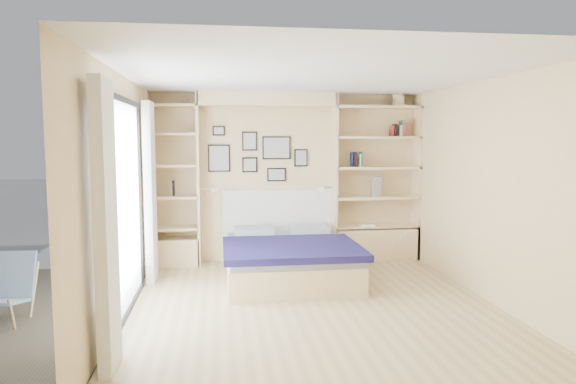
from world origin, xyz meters
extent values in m
plane|color=tan|center=(0.00, 0.00, 0.00)|extent=(4.50, 4.50, 0.00)
plane|color=#DEBF84|center=(0.00, 2.25, 1.25)|extent=(4.00, 0.00, 4.00)
plane|color=#DEBF84|center=(0.00, -2.25, 1.25)|extent=(4.00, 0.00, 4.00)
plane|color=#DEBF84|center=(-2.00, 0.00, 1.25)|extent=(0.00, 4.50, 4.50)
plane|color=#DEBF84|center=(2.00, 0.00, 1.25)|extent=(0.00, 4.50, 4.50)
plane|color=white|center=(0.00, 0.00, 2.50)|extent=(4.50, 4.50, 0.00)
cube|color=beige|center=(-1.30, 2.08, 1.25)|extent=(0.04, 0.35, 2.50)
cube|color=beige|center=(0.70, 2.08, 1.25)|extent=(0.04, 0.35, 2.50)
cube|color=beige|center=(-0.30, 2.08, 2.40)|extent=(2.00, 0.35, 0.20)
cube|color=beige|center=(1.98, 2.08, 1.25)|extent=(0.04, 0.35, 2.50)
cube|color=beige|center=(-1.98, 2.08, 1.25)|extent=(0.04, 0.35, 2.50)
cube|color=beige|center=(1.35, 2.08, 0.25)|extent=(1.30, 0.35, 0.50)
cube|color=beige|center=(-1.65, 2.08, 0.20)|extent=(0.70, 0.35, 0.40)
cube|color=black|center=(-1.97, 0.00, 2.23)|extent=(0.04, 2.08, 0.06)
cube|color=black|center=(-1.97, 0.00, 0.03)|extent=(0.04, 2.08, 0.06)
cube|color=black|center=(-1.97, -1.02, 1.10)|extent=(0.04, 0.06, 2.20)
cube|color=black|center=(-1.97, 1.02, 1.10)|extent=(0.04, 0.06, 2.20)
cube|color=silver|center=(-1.98, 0.00, 1.12)|extent=(0.01, 2.00, 2.20)
cube|color=white|center=(-1.88, -1.30, 1.15)|extent=(0.10, 0.45, 2.30)
cube|color=white|center=(-1.88, 1.30, 1.15)|extent=(0.10, 0.45, 2.30)
cube|color=beige|center=(1.35, 2.08, 0.50)|extent=(1.30, 0.35, 0.04)
cube|color=beige|center=(1.35, 2.08, 0.95)|extent=(1.30, 0.35, 0.04)
cube|color=beige|center=(1.35, 2.08, 1.40)|extent=(1.30, 0.35, 0.04)
cube|color=beige|center=(1.35, 2.08, 1.85)|extent=(1.30, 0.35, 0.04)
cube|color=beige|center=(1.35, 2.08, 2.30)|extent=(1.30, 0.35, 0.04)
cube|color=beige|center=(-1.65, 2.08, 0.55)|extent=(0.70, 0.35, 0.04)
cube|color=beige|center=(-1.65, 2.08, 1.00)|extent=(0.70, 0.35, 0.04)
cube|color=beige|center=(-1.65, 2.08, 1.45)|extent=(0.70, 0.35, 0.04)
cube|color=beige|center=(-1.65, 2.08, 1.90)|extent=(0.70, 0.35, 0.04)
cube|color=beige|center=(-1.65, 2.08, 2.30)|extent=(0.70, 0.35, 0.04)
cube|color=beige|center=(-0.12, 1.18, 0.17)|extent=(1.60, 2.00, 0.35)
cube|color=#9FA3AD|center=(-0.12, 1.18, 0.40)|extent=(1.56, 1.96, 0.10)
cube|color=#16133F|center=(-0.12, 0.84, 0.47)|extent=(1.70, 1.40, 0.08)
cube|color=#9FA3AD|center=(-0.51, 1.88, 0.51)|extent=(0.55, 0.40, 0.12)
cube|color=#9FA3AD|center=(0.28, 1.88, 0.51)|extent=(0.55, 0.40, 0.12)
cube|color=white|center=(-0.12, 2.22, 0.72)|extent=(1.70, 0.04, 0.70)
cube|color=black|center=(-1.00, 2.23, 1.55)|extent=(0.32, 0.02, 0.40)
cube|color=gray|center=(-1.00, 2.21, 1.55)|extent=(0.28, 0.01, 0.36)
cube|color=black|center=(-0.55, 2.23, 1.80)|extent=(0.22, 0.02, 0.28)
cube|color=gray|center=(-0.55, 2.21, 1.80)|extent=(0.18, 0.01, 0.24)
cube|color=black|center=(-0.55, 2.23, 1.45)|extent=(0.22, 0.02, 0.22)
cube|color=gray|center=(-0.55, 2.21, 1.45)|extent=(0.18, 0.01, 0.18)
cube|color=black|center=(-0.15, 2.23, 1.70)|extent=(0.42, 0.02, 0.34)
cube|color=gray|center=(-0.15, 2.21, 1.70)|extent=(0.38, 0.01, 0.30)
cube|color=black|center=(-0.15, 2.23, 1.30)|extent=(0.28, 0.02, 0.20)
cube|color=gray|center=(-0.15, 2.21, 1.30)|extent=(0.24, 0.01, 0.16)
cube|color=black|center=(0.22, 2.23, 1.55)|extent=(0.20, 0.02, 0.26)
cube|color=gray|center=(0.22, 2.21, 1.55)|extent=(0.16, 0.01, 0.22)
cube|color=black|center=(-1.00, 2.23, 1.95)|extent=(0.18, 0.02, 0.14)
cube|color=gray|center=(-1.00, 2.21, 1.95)|extent=(0.14, 0.01, 0.10)
cylinder|color=silver|center=(-1.16, 2.00, 1.12)|extent=(0.20, 0.02, 0.02)
cone|color=white|center=(-1.06, 2.00, 1.10)|extent=(0.13, 0.12, 0.15)
cylinder|color=silver|center=(0.56, 2.00, 1.12)|extent=(0.20, 0.02, 0.02)
cone|color=white|center=(0.46, 2.00, 1.10)|extent=(0.13, 0.12, 0.15)
cube|color=#A32F14|center=(0.97, 2.07, 1.52)|extent=(0.02, 0.15, 0.20)
cube|color=navy|center=(0.97, 2.07, 1.53)|extent=(0.03, 0.15, 0.21)
cube|color=black|center=(1.01, 2.07, 1.53)|extent=(0.03, 0.15, 0.22)
cube|color=#BFB28C|center=(1.08, 2.07, 1.51)|extent=(0.04, 0.15, 0.19)
cube|color=#26593F|center=(1.10, 2.07, 1.53)|extent=(0.03, 0.15, 0.22)
cube|color=#A51E1E|center=(1.57, 2.07, 1.95)|extent=(0.02, 0.15, 0.16)
cube|color=black|center=(1.62, 2.07, 1.96)|extent=(0.03, 0.15, 0.18)
cube|color=tan|center=(1.70, 2.07, 1.95)|extent=(0.04, 0.15, 0.17)
cube|color=#2B6144|center=(1.73, 2.07, 1.99)|extent=(0.03, 0.15, 0.24)
cube|color=#B62933|center=(1.75, 2.07, 1.98)|extent=(0.03, 0.15, 0.21)
cube|color=black|center=(-1.65, 2.07, 1.13)|extent=(0.03, 0.15, 0.22)
cube|color=#BFB28C|center=(-1.67, 2.07, 1.11)|extent=(0.03, 0.15, 0.19)
cube|color=beige|center=(1.66, 2.07, 2.40)|extent=(0.13, 0.13, 0.15)
cone|color=beige|center=(1.66, 2.07, 2.51)|extent=(0.20, 0.20, 0.08)
cube|color=slate|center=(1.35, 2.07, 1.12)|extent=(0.12, 0.12, 0.30)
cube|color=white|center=(1.20, 2.02, 0.54)|extent=(0.22, 0.16, 0.03)
cylinder|color=tan|center=(-2.96, -0.39, 0.17)|extent=(0.04, 0.12, 0.35)
cylinder|color=tan|center=(-2.92, 0.09, 0.26)|extent=(0.05, 0.29, 0.57)
cube|color=teal|center=(-3.14, -0.20, 0.24)|extent=(0.43, 0.51, 0.13)
cube|color=teal|center=(-3.11, 0.13, 0.44)|extent=(0.41, 0.22, 0.46)
camera|label=1|loc=(-1.00, -5.39, 1.83)|focal=32.00mm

